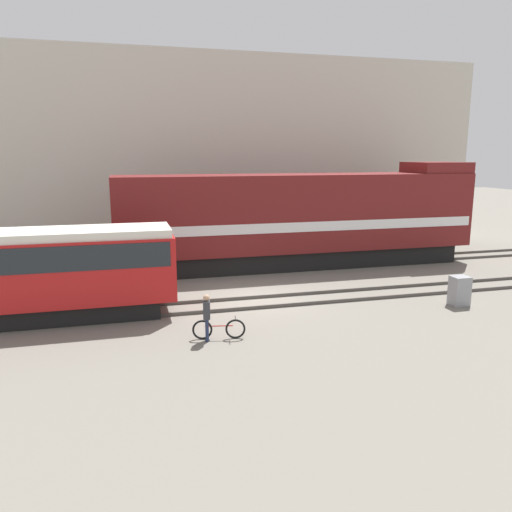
{
  "coord_description": "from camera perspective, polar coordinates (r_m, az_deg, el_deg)",
  "views": [
    {
      "loc": [
        -5.29,
        -19.59,
        6.04
      ],
      "look_at": [
        0.03,
        0.44,
        1.8
      ],
      "focal_mm": 35.0,
      "sensor_mm": 36.0,
      "label": 1
    }
  ],
  "objects": [
    {
      "name": "signal_box",
      "position": [
        21.9,
        22.23,
        -3.71
      ],
      "size": [
        0.7,
        0.6,
        1.2
      ],
      "color": "gray",
      "rests_on": "ground"
    },
    {
      "name": "freight_locomotive",
      "position": [
        27.05,
        5.23,
        4.25
      ],
      "size": [
        19.38,
        3.04,
        5.6
      ],
      "color": "black",
      "rests_on": "ground"
    },
    {
      "name": "building_backdrop",
      "position": [
        34.17,
        -6.07,
        11.53
      ],
      "size": [
        36.34,
        6.0,
        12.12
      ],
      "color": "beige",
      "rests_on": "ground"
    },
    {
      "name": "person",
      "position": [
        16.44,
        -5.65,
        -6.53
      ],
      "size": [
        0.28,
        0.39,
        1.58
      ],
      "color": "#232D4C",
      "rests_on": "ground"
    },
    {
      "name": "track_near",
      "position": [
        20.64,
        0.64,
        -5.25
      ],
      "size": [
        60.0,
        1.5,
        0.14
      ],
      "color": "#47423D",
      "rests_on": "ground"
    },
    {
      "name": "ground_plane",
      "position": [
        21.17,
        0.24,
        -5.02
      ],
      "size": [
        120.0,
        120.0,
        0.0
      ],
      "primitive_type": "plane",
      "color": "slate"
    },
    {
      "name": "streetcar",
      "position": [
        19.77,
        -24.34,
        -1.49
      ],
      "size": [
        10.21,
        2.54,
        3.37
      ],
      "color": "black",
      "rests_on": "ground"
    },
    {
      "name": "bicycle",
      "position": [
        16.77,
        -4.26,
        -8.34
      ],
      "size": [
        1.75,
        0.52,
        0.73
      ],
      "color": "black",
      "rests_on": "ground"
    },
    {
      "name": "track_far",
      "position": [
        26.43,
        -2.93,
        -1.51
      ],
      "size": [
        60.0,
        1.51,
        0.14
      ],
      "color": "#47423D",
      "rests_on": "ground"
    }
  ]
}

